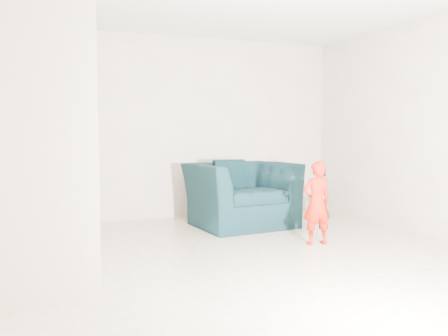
{
  "coord_description": "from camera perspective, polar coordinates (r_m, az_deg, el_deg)",
  "views": [
    {
      "loc": [
        -1.89,
        -4.12,
        1.28
      ],
      "look_at": [
        0.15,
        1.2,
        0.85
      ],
      "focal_mm": 38.0,
      "sensor_mm": 36.0,
      "label": 1
    }
  ],
  "objects": [
    {
      "name": "phone",
      "position": [
        5.51,
        11.88,
        -0.45
      ],
      "size": [
        0.03,
        0.05,
        0.1
      ],
      "primitive_type": "cube",
      "rotation": [
        0.0,
        0.0,
        0.23
      ],
      "color": "black",
      "rests_on": "toddler"
    },
    {
      "name": "toddler",
      "position": [
        5.51,
        11.09,
        -4.14
      ],
      "size": [
        0.36,
        0.25,
        0.95
      ],
      "primitive_type": "imported",
      "rotation": [
        0.0,
        0.0,
        3.09
      ],
      "color": "#A50509",
      "rests_on": "floor"
    },
    {
      "name": "side_table",
      "position": [
        7.18,
        10.88,
        -4.09
      ],
      "size": [
        0.36,
        0.36,
        0.36
      ],
      "color": "white",
      "rests_on": "floor"
    },
    {
      "name": "throw",
      "position": [
        6.24,
        -2.22,
        -2.48
      ],
      "size": [
        0.05,
        0.47,
        0.53
      ],
      "primitive_type": "cube",
      "color": "black",
      "rests_on": "armchair"
    },
    {
      "name": "floor",
      "position": [
        4.71,
        3.61,
        -11.46
      ],
      "size": [
        5.5,
        5.5,
        0.0
      ],
      "primitive_type": "plane",
      "color": "gray",
      "rests_on": "ground"
    },
    {
      "name": "cushion",
      "position": [
        6.63,
        0.54,
        -0.94
      ],
      "size": [
        0.46,
        0.22,
        0.46
      ],
      "primitive_type": "cube",
      "rotation": [
        0.21,
        0.0,
        0.0
      ],
      "color": "black",
      "rests_on": "armchair"
    },
    {
      "name": "staircase",
      "position": [
        4.68,
        -22.27,
        -0.07
      ],
      "size": [
        1.02,
        3.03,
        3.62
      ],
      "color": "#ADA089",
      "rests_on": "floor"
    },
    {
      "name": "armchair",
      "position": [
        6.51,
        2.05,
        -3.19
      ],
      "size": [
        1.44,
        1.29,
        0.86
      ],
      "primitive_type": "imported",
      "rotation": [
        0.0,
        0.0,
        0.11
      ],
      "color": "black",
      "rests_on": "floor"
    },
    {
      "name": "back_wall",
      "position": [
        7.12,
        -5.63,
        4.86
      ],
      "size": [
        5.0,
        0.0,
        5.0
      ],
      "primitive_type": "plane",
      "rotation": [
        1.57,
        0.0,
        0.0
      ],
      "color": "#A69987",
      "rests_on": "floor"
    }
  ]
}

